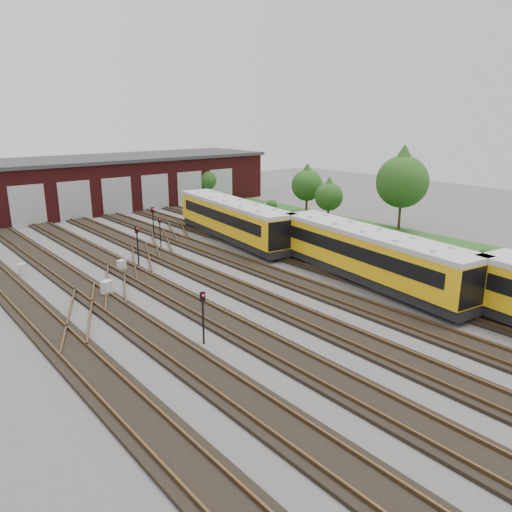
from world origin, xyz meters
TOP-DOWN VIEW (x-y plane):
  - ground at (0.00, 0.00)m, footprint 120.00×120.00m
  - track_network at (-0.17, 0.59)m, footprint 30.40×70.00m
  - maintenance_shed at (-0.01, 39.97)m, footprint 51.00×12.50m
  - grass_verge at (19.00, 10.00)m, footprint 8.00×55.00m
  - metro_train at (6.00, -0.80)m, footprint 5.28×49.01m
  - signal_mast_0 at (-8.33, -1.56)m, footprint 0.27×0.25m
  - signal_mast_1 at (-4.82, 12.89)m, footprint 0.30×0.28m
  - signal_mast_2 at (0.61, 20.64)m, footprint 0.29×0.27m
  - signal_mast_3 at (-0.43, 17.41)m, footprint 0.25×0.24m
  - relay_cabinet_0 at (-6.31, 12.70)m, footprint 0.67×0.62m
  - relay_cabinet_1 at (-12.36, 16.66)m, footprint 0.64×0.59m
  - relay_cabinet_2 at (-9.32, 8.40)m, footprint 0.79×0.74m
  - relay_cabinet_3 at (6.00, 18.57)m, footprint 0.64×0.58m
  - relay_cabinet_4 at (10.45, 16.26)m, footprint 0.58×0.49m
  - tree_0 at (16.00, 35.00)m, footprint 3.20×3.20m
  - tree_1 at (20.57, 20.11)m, footprint 3.68×3.68m
  - tree_2 at (22.12, 8.15)m, footprint 5.24×5.24m
  - tree_3 at (19.04, 15.18)m, footprint 3.06×3.06m
  - bush_0 at (17.60, -3.50)m, footprint 1.43×1.43m
  - bush_1 at (19.83, 25.54)m, footprint 1.36×1.36m
  - bush_2 at (18.09, 19.07)m, footprint 1.17×1.17m

SIDE VIEW (x-z plane):
  - ground at x=0.00m, z-range 0.00..0.00m
  - grass_verge at x=19.00m, z-range 0.00..0.05m
  - track_network at x=-0.17m, z-range -0.06..0.27m
  - relay_cabinet_1 at x=-12.36m, z-range 0.00..0.87m
  - relay_cabinet_3 at x=6.00m, z-range 0.00..0.92m
  - relay_cabinet_0 at x=-6.31m, z-range 0.00..0.92m
  - relay_cabinet_4 at x=10.45m, z-range 0.00..0.93m
  - relay_cabinet_2 at x=-9.32m, z-range 0.00..1.05m
  - bush_2 at x=18.09m, z-range 0.00..1.17m
  - bush_1 at x=19.83m, z-range 0.00..1.36m
  - bush_0 at x=17.60m, z-range 0.00..1.43m
  - signal_mast_3 at x=-0.43m, z-range 0.39..3.08m
  - signal_mast_0 at x=-8.33m, z-range 0.42..3.27m
  - signal_mast_2 at x=0.61m, z-range 0.45..3.51m
  - metro_train at x=6.00m, z-range 0.37..3.84m
  - signal_mast_1 at x=-4.82m, z-range 0.47..3.78m
  - maintenance_shed at x=-0.01m, z-range 0.03..6.38m
  - tree_3 at x=19.04m, z-range 0.72..5.80m
  - tree_0 at x=16.00m, z-range 0.76..6.05m
  - tree_1 at x=20.57m, z-range 0.87..6.97m
  - tree_2 at x=22.12m, z-range 1.24..9.93m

